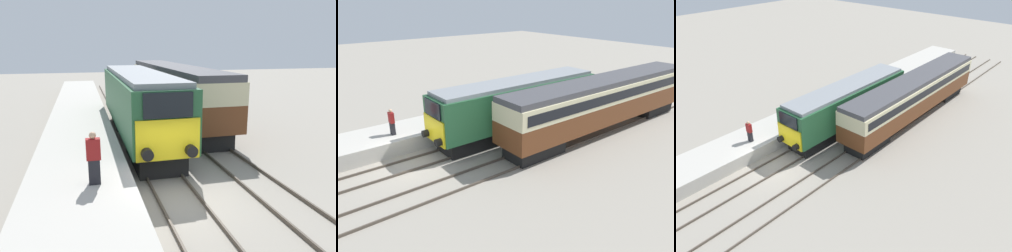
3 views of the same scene
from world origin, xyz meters
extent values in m
plane|color=gray|center=(0.00, 0.00, 0.00)|extent=(120.00, 120.00, 0.00)
cube|color=#B7B2A8|center=(-3.30, 8.00, 0.49)|extent=(3.50, 50.00, 0.98)
cube|color=#4C4238|center=(-0.72, 5.00, 0.07)|extent=(0.07, 60.00, 0.14)
cube|color=#4C4238|center=(0.72, 5.00, 0.07)|extent=(0.07, 60.00, 0.14)
cube|color=#4C4238|center=(2.68, 5.00, 0.07)|extent=(0.07, 60.00, 0.14)
cube|color=#4C4238|center=(4.12, 5.00, 0.07)|extent=(0.07, 60.00, 0.14)
cube|color=black|center=(0.00, 4.24, 0.50)|extent=(2.03, 4.00, 1.00)
cube|color=black|center=(0.00, 12.17, 0.50)|extent=(2.03, 4.00, 1.00)
cube|color=#235633|center=(0.00, 8.21, 2.31)|extent=(2.70, 12.93, 2.62)
cube|color=yellow|center=(0.00, 1.70, 1.79)|extent=(2.48, 0.10, 1.57)
cube|color=black|center=(0.00, 1.70, 3.10)|extent=(1.89, 0.10, 0.94)
cube|color=gray|center=(0.00, 8.21, 3.74)|extent=(2.38, 12.41, 0.24)
cylinder|color=black|center=(-0.85, 1.49, 1.35)|extent=(0.44, 0.35, 0.44)
cylinder|color=black|center=(0.85, 1.49, 1.35)|extent=(0.44, 0.35, 0.44)
cube|color=black|center=(3.40, 6.64, 0.47)|extent=(1.89, 3.60, 0.95)
cube|color=black|center=(3.40, 19.95, 0.47)|extent=(1.89, 3.60, 0.95)
cube|color=brown|center=(3.40, 13.30, 1.67)|extent=(2.70, 17.71, 1.44)
cube|color=beige|center=(3.40, 13.30, 2.96)|extent=(2.71, 17.71, 1.13)
cube|color=black|center=(3.40, 13.30, 2.96)|extent=(2.75, 17.01, 0.62)
cube|color=#424247|center=(3.40, 13.30, 3.70)|extent=(2.48, 17.71, 0.36)
cube|color=black|center=(-2.79, 0.18, 1.38)|extent=(0.36, 0.24, 0.80)
cube|color=maroon|center=(-2.79, 0.18, 2.12)|extent=(0.44, 0.26, 0.67)
sphere|color=tan|center=(-2.79, 0.18, 2.56)|extent=(0.22, 0.22, 0.22)
camera|label=1|loc=(-3.02, -9.69, 5.19)|focal=35.00mm
camera|label=2|loc=(16.68, -5.99, 9.04)|focal=35.00mm
camera|label=3|loc=(16.37, -10.96, 14.13)|focal=35.00mm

